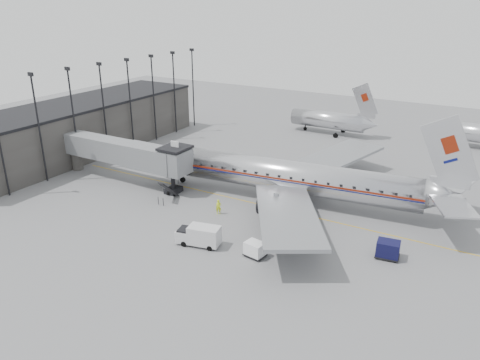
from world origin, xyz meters
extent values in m
plane|color=slate|center=(0.00, 0.00, 0.00)|extent=(160.00, 160.00, 0.00)
cube|color=#3A3835|center=(-34.00, 10.00, 4.00)|extent=(12.00, 46.00, 8.00)
cube|color=gold|center=(3.00, 6.00, 0.01)|extent=(60.00, 0.15, 0.01)
cube|color=slate|center=(-22.00, 3.60, 4.30)|extent=(12.00, 2.80, 3.00)
cube|color=slate|center=(-13.00, 3.60, 4.30)|extent=(8.00, 3.00, 3.10)
cube|color=slate|center=(-9.00, 4.00, 4.30)|extent=(3.20, 3.60, 3.20)
cube|color=black|center=(-9.00, 4.00, 6.20)|extent=(3.40, 3.80, 0.30)
cube|color=white|center=(-9.00, 4.00, 6.70)|extent=(1.20, 0.15, 0.80)
cylinder|color=black|center=(-9.30, 3.60, 1.40)|extent=(0.56, 0.56, 2.80)
cube|color=black|center=(-9.30, 3.60, 0.35)|extent=(1.60, 2.20, 0.70)
cylinder|color=black|center=(-9.30, 2.60, 0.30)|extent=(0.30, 0.60, 0.60)
cylinder|color=black|center=(-9.30, 4.60, 0.30)|extent=(0.30, 0.60, 0.60)
cylinder|color=#3A3835|center=(-27.50, 3.60, 1.40)|extent=(1.60, 1.60, 2.80)
cube|color=black|center=(-8.20, 1.30, 1.50)|extent=(0.90, 3.20, 2.90)
cylinder|color=black|center=(-27.50, -2.00, 7.50)|extent=(0.24, 0.24, 15.00)
cube|color=black|center=(-27.50, -2.00, 15.00)|extent=(0.90, 0.25, 0.50)
cylinder|color=black|center=(-27.50, 4.00, 7.50)|extent=(0.24, 0.24, 15.00)
cube|color=black|center=(-27.50, 4.00, 15.00)|extent=(0.90, 0.25, 0.50)
cylinder|color=black|center=(-27.50, 10.00, 7.50)|extent=(0.24, 0.24, 15.00)
cube|color=black|center=(-27.50, 10.00, 15.00)|extent=(0.90, 0.25, 0.50)
cylinder|color=black|center=(-27.50, 16.00, 7.50)|extent=(0.24, 0.24, 15.00)
cube|color=black|center=(-27.50, 16.00, 15.00)|extent=(0.90, 0.25, 0.50)
cylinder|color=black|center=(-27.50, 22.00, 7.50)|extent=(0.24, 0.24, 15.00)
cube|color=black|center=(-27.50, 22.00, 15.00)|extent=(0.90, 0.25, 0.50)
cylinder|color=black|center=(-27.50, 28.00, 7.50)|extent=(0.24, 0.24, 15.00)
cube|color=black|center=(-27.50, 28.00, 15.00)|extent=(0.90, 0.25, 0.50)
cylinder|color=black|center=(-27.50, 34.00, 7.50)|extent=(0.24, 0.24, 15.00)
cube|color=black|center=(-27.50, 34.00, 15.00)|extent=(0.90, 0.25, 0.50)
cylinder|color=silver|center=(-2.00, 42.00, 2.60)|extent=(14.00, 3.20, 3.20)
cube|color=silver|center=(4.80, 42.00, 7.00)|extent=(5.17, 0.26, 6.52)
cylinder|color=black|center=(-6.50, 42.00, 0.50)|extent=(0.24, 0.24, 1.00)
cylinder|color=silver|center=(24.00, 46.00, 2.60)|extent=(14.00, 3.20, 3.20)
cylinder|color=black|center=(19.50, 46.00, 0.50)|extent=(0.24, 0.24, 1.00)
cylinder|color=silver|center=(4.78, 9.00, 3.30)|extent=(33.22, 7.74, 4.07)
cone|color=silver|center=(-13.24, 6.97, 3.30)|extent=(3.73, 4.41, 4.07)
cone|color=silver|center=(23.13, 11.07, 3.74)|extent=(4.80, 4.33, 3.86)
cube|color=maroon|center=(4.78, 9.00, 3.57)|extent=(33.23, 7.79, 0.20)
cube|color=#090F53|center=(4.78, 9.00, 3.32)|extent=(33.23, 7.79, 0.11)
cube|color=silver|center=(22.80, 11.03, 8.79)|extent=(6.74, 1.08, 8.45)
cube|color=gray|center=(6.95, 19.20, 2.97)|extent=(11.07, 18.59, 1.30)
cube|color=gray|center=(9.17, -0.46, 2.97)|extent=(14.12, 18.22, 1.30)
cylinder|color=gray|center=(4.69, 14.74, 1.59)|extent=(3.97, 2.71, 2.31)
cylinder|color=gray|center=(5.97, 3.38, 1.59)|extent=(3.97, 2.71, 2.31)
cylinder|color=black|center=(-10.51, 7.27, 0.71)|extent=(0.22, 0.22, 1.43)
cylinder|color=black|center=(6.64, 12.09, 0.77)|extent=(0.29, 0.29, 1.54)
cylinder|color=black|center=(6.64, 12.09, 0.49)|extent=(1.14, 0.51, 1.10)
cylinder|color=black|center=(7.29, 6.41, 0.77)|extent=(0.29, 0.29, 1.54)
cylinder|color=black|center=(7.29, 6.41, 0.49)|extent=(1.14, 0.51, 1.10)
cube|color=silver|center=(2.39, -6.23, 1.23)|extent=(3.60, 2.48, 1.91)
cube|color=silver|center=(0.16, -6.72, 0.87)|extent=(1.79, 2.00, 1.28)
cube|color=black|center=(0.16, -6.72, 1.41)|extent=(1.40, 1.75, 0.55)
cylinder|color=black|center=(0.60, -7.46, 0.29)|extent=(0.62, 0.35, 0.58)
cylinder|color=black|center=(0.25, -5.86, 0.29)|extent=(0.62, 0.35, 0.58)
cylinder|color=black|center=(3.45, -6.84, 0.29)|extent=(0.62, 0.35, 0.58)
cylinder|color=black|center=(3.10, -5.24, 0.29)|extent=(0.62, 0.35, 0.58)
cube|color=black|center=(19.59, 0.97, 1.04)|extent=(2.38, 1.90, 1.54)
cube|color=black|center=(19.59, 0.97, 0.22)|extent=(2.50, 2.03, 0.13)
cylinder|color=black|center=(18.80, 0.21, 0.16)|extent=(0.34, 0.17, 0.33)
cylinder|color=black|center=(20.54, 0.43, 0.16)|extent=(0.34, 0.17, 0.33)
cylinder|color=black|center=(18.64, 1.52, 0.16)|extent=(0.34, 0.17, 0.33)
cylinder|color=black|center=(20.38, 1.73, 0.16)|extent=(0.34, 0.17, 0.33)
cube|color=white|center=(8.00, -5.49, 0.90)|extent=(2.11, 1.72, 1.33)
cube|color=black|center=(8.00, -5.49, 0.19)|extent=(2.22, 1.83, 0.11)
cylinder|color=black|center=(7.16, -5.93, 0.14)|extent=(0.30, 0.16, 0.29)
cylinder|color=black|center=(8.66, -6.17, 0.14)|extent=(0.30, 0.16, 0.29)
cylinder|color=black|center=(7.34, -4.80, 0.14)|extent=(0.30, 0.16, 0.29)
cylinder|color=black|center=(8.84, -5.05, 0.14)|extent=(0.30, 0.16, 0.29)
imported|color=#D4EA1B|center=(-0.51, 1.05, 0.92)|extent=(0.81, 0.74, 1.85)
camera|label=1|loc=(27.38, -41.75, 24.30)|focal=35.00mm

